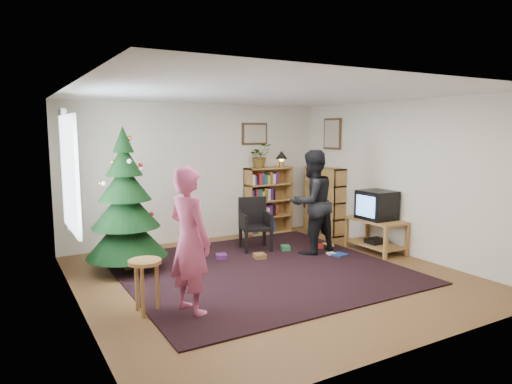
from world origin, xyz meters
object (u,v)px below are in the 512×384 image
picture_back (255,134)px  stool (145,272)px  table_lamp (282,156)px  tv_stand (376,232)px  person_by_chair (312,202)px  christmas_tree (126,212)px  armchair (253,222)px  bookshelf_right (324,200)px  potted_plant (260,156)px  person_standing (190,241)px  picture_right (332,134)px  crt_tv (377,205)px  bookshelf_back (268,200)px

picture_back → stool: (-3.03, -2.90, -1.48)m
picture_back → stool: size_ratio=0.91×
table_lamp → stool: bearing=-142.2°
tv_stand → person_by_chair: 1.22m
christmas_tree → tv_stand: size_ratio=2.15×
armchair → stool: 2.98m
bookshelf_right → person_by_chair: bearing=134.5°
tv_stand → potted_plant: 2.63m
stool → person_standing: 0.61m
picture_back → picture_right: 1.51m
crt_tv → table_lamp: table_lamp is taller
armchair → stool: armchair is taller
picture_right → bookshelf_right: picture_right is taller
stool → person_by_chair: person_by_chair is taller
picture_back → bookshelf_right: size_ratio=0.42×
armchair → table_lamp: bearing=53.6°
person_standing → potted_plant: bearing=-58.0°
person_standing → crt_tv: bearing=-93.0°
picture_right → crt_tv: bearing=-99.7°
picture_back → person_by_chair: (0.05, -1.81, -1.10)m
stool → table_lamp: (3.57, 2.76, 1.04)m
christmas_tree → stool: (-0.21, -1.65, -0.40)m
picture_right → person_by_chair: (-1.28, -1.08, -1.10)m
christmas_tree → table_lamp: (3.36, 1.11, 0.65)m
picture_back → crt_tv: 2.73m
tv_stand → armchair: size_ratio=1.09×
armchair → stool: size_ratio=1.46×
bookshelf_back → stool: bookshelf_back is taller
tv_stand → armchair: armchair is taller
crt_tv → person_by_chair: size_ratio=0.32×
tv_stand → stool: stool is taller
crt_tv → person_standing: person_standing is taller
picture_right → potted_plant: picture_right is taller
picture_right → table_lamp: bearing=143.2°
bookshelf_back → person_by_chair: (-0.19, -1.67, 0.19)m
picture_right → tv_stand: picture_right is taller
crt_tv → person_by_chair: 1.11m
christmas_tree → tv_stand: christmas_tree is taller
picture_right → potted_plant: size_ratio=1.29×
christmas_tree → potted_plant: christmas_tree is taller
picture_right → crt_tv: size_ratio=1.10×
tv_stand → christmas_tree: bearing=165.8°
person_by_chair → potted_plant: size_ratio=3.68×
christmas_tree → person_by_chair: (2.87, -0.56, -0.01)m
person_standing → table_lamp: (3.13, 3.00, 0.69)m
table_lamp → bookshelf_back: bearing=180.0°
person_standing → picture_back: bearing=-56.4°
crt_tv → person_by_chair: bearing=157.3°
picture_right → person_standing: 4.73m
picture_right → potted_plant: 1.48m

